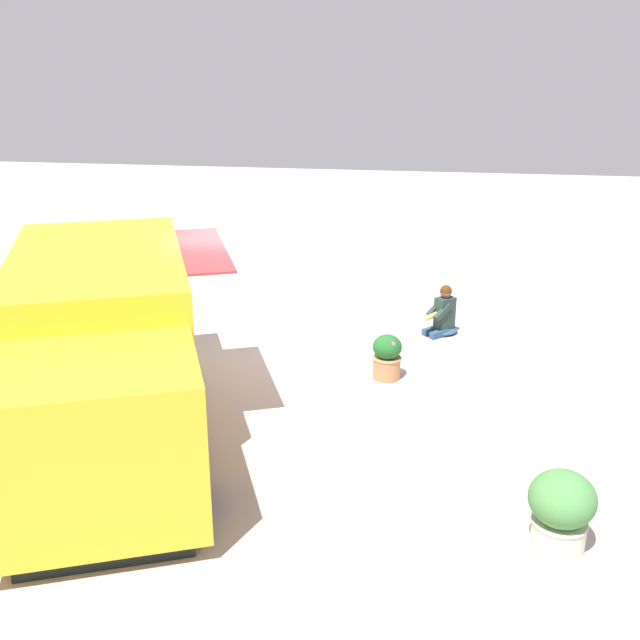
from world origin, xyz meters
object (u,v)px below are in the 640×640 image
Objects in this scene: planter_flowering_far at (387,356)px; planter_flowering_near at (561,508)px; food_truck at (102,358)px; trash_bin at (66,273)px; person_customer at (443,315)px.

planter_flowering_near is at bearing -152.81° from planter_flowering_far.
food_truck is 8.55× the size of planter_flowering_far.
food_truck is 6.34× the size of trash_bin.
planter_flowering_near is (-1.52, -5.42, -0.65)m from food_truck.
trash_bin is (6.98, 8.65, 0.03)m from planter_flowering_near.
food_truck is 4.23m from planter_flowering_far.
planter_flowering_far is (2.37, -3.42, -0.74)m from food_truck.
food_truck reaches higher than trash_bin.
planter_flowering_far is at bearing -114.90° from trash_bin.
person_customer is at bearing -97.95° from trash_bin.
planter_flowering_near reaches higher than planter_flowering_far.
planter_flowering_far is 0.74× the size of trash_bin.
planter_flowering_near is 4.38m from planter_flowering_far.
food_truck is at bearing 74.33° from planter_flowering_near.
planter_flowering_near is at bearing -128.90° from trash_bin.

